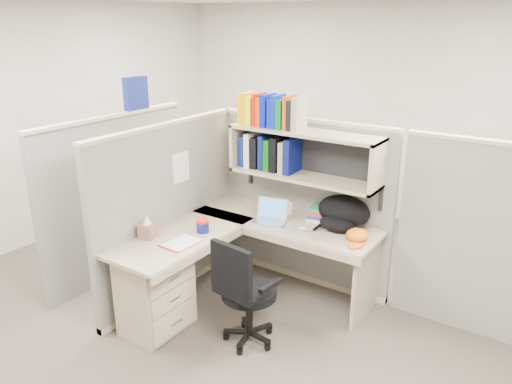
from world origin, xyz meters
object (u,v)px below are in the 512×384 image
Objects in this scene: desk at (191,274)px; snack_canister at (203,226)px; backpack at (341,213)px; task_chair at (246,308)px; laptop at (269,212)px.

desk is 15.21× the size of snack_canister.
backpack reaches higher than task_chair.
desk is 0.43m from snack_canister.
desk is 1.89× the size of task_chair.
task_chair is (0.27, -0.75, -0.51)m from laptop.
snack_canister is (-0.36, -0.50, -0.05)m from laptop.
desk is 5.98× the size of laptop.
backpack reaches higher than snack_canister.
task_chair is at bearing -84.87° from laptop.
snack_canister is at bearing 158.03° from task_chair.
laptop reaches higher than desk.
snack_canister is (-0.06, 0.24, 0.35)m from desk.
task_chair is (0.63, -0.26, -0.46)m from snack_canister.
snack_canister is at bearing -125.54° from backpack.
snack_canister is at bearing -140.57° from laptop.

